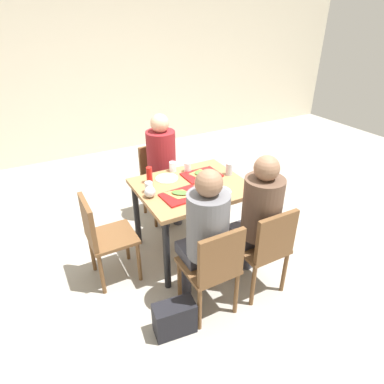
{
  "coord_description": "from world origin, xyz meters",
  "views": [
    {
      "loc": [
        -1.32,
        -2.42,
        2.21
      ],
      "look_at": [
        0.0,
        0.0,
        0.68
      ],
      "focal_mm": 30.85,
      "sensor_mm": 36.0,
      "label": 1
    }
  ],
  "objects_px": {
    "chair_far_side": "(159,176)",
    "tray_red_near": "(182,196)",
    "main_table": "(192,195)",
    "paper_plate_near_edge": "(219,191)",
    "chair_left_end": "(102,234)",
    "condiment_bottle": "(149,175)",
    "person_far_side": "(163,161)",
    "plastic_cup_a": "(173,167)",
    "chair_near_right": "(266,246)",
    "plastic_cup_c": "(149,187)",
    "handbag": "(175,318)",
    "plastic_cup_d": "(188,167)",
    "person_in_red": "(205,230)",
    "plastic_cup_b": "(215,197)",
    "chair_near_left": "(214,266)",
    "person_in_brown_jacket": "(258,213)",
    "paper_plate_center": "(167,178)",
    "pizza_slice_a": "(180,193)",
    "foil_bundle": "(150,192)",
    "pizza_slice_b": "(200,173)",
    "soda_can": "(229,169)",
    "tray_red_far": "(202,175)"
  },
  "relations": [
    {
      "from": "paper_plate_center",
      "to": "pizza_slice_b",
      "type": "distance_m",
      "value": 0.34
    },
    {
      "from": "main_table",
      "to": "person_in_red",
      "type": "xyz_separation_m",
      "value": [
        -0.25,
        -0.67,
        0.1
      ]
    },
    {
      "from": "condiment_bottle",
      "to": "plastic_cup_b",
      "type": "bearing_deg",
      "value": -59.33
    },
    {
      "from": "chair_left_end",
      "to": "person_far_side",
      "type": "relative_size",
      "value": 0.68
    },
    {
      "from": "soda_can",
      "to": "person_in_red",
      "type": "bearing_deg",
      "value": -134.73
    },
    {
      "from": "main_table",
      "to": "person_far_side",
      "type": "relative_size",
      "value": 0.81
    },
    {
      "from": "tray_red_far",
      "to": "chair_left_end",
      "type": "bearing_deg",
      "value": -173.14
    },
    {
      "from": "chair_near_right",
      "to": "handbag",
      "type": "xyz_separation_m",
      "value": [
        -0.86,
        -0.02,
        -0.36
      ]
    },
    {
      "from": "paper_plate_center",
      "to": "plastic_cup_a",
      "type": "xyz_separation_m",
      "value": [
        0.13,
        0.13,
        0.05
      ]
    },
    {
      "from": "main_table",
      "to": "paper_plate_near_edge",
      "type": "distance_m",
      "value": 0.3
    },
    {
      "from": "person_far_side",
      "to": "plastic_cup_c",
      "type": "distance_m",
      "value": 0.74
    },
    {
      "from": "chair_near_right",
      "to": "plastic_cup_c",
      "type": "xyz_separation_m",
      "value": [
        -0.66,
        0.88,
        0.31
      ]
    },
    {
      "from": "pizza_slice_a",
      "to": "tray_red_near",
      "type": "bearing_deg",
      "value": -63.11
    },
    {
      "from": "chair_near_right",
      "to": "chair_far_side",
      "type": "height_order",
      "value": "same"
    },
    {
      "from": "chair_far_side",
      "to": "person_in_brown_jacket",
      "type": "relative_size",
      "value": 0.68
    },
    {
      "from": "paper_plate_near_edge",
      "to": "chair_far_side",
      "type": "bearing_deg",
      "value": 98.29
    },
    {
      "from": "chair_left_end",
      "to": "person_far_side",
      "type": "xyz_separation_m",
      "value": [
        0.89,
        0.67,
        0.25
      ]
    },
    {
      "from": "plastic_cup_b",
      "to": "handbag",
      "type": "height_order",
      "value": "plastic_cup_b"
    },
    {
      "from": "paper_plate_near_edge",
      "to": "plastic_cup_a",
      "type": "xyz_separation_m",
      "value": [
        -0.18,
        0.6,
        0.05
      ]
    },
    {
      "from": "tray_red_near",
      "to": "handbag",
      "type": "distance_m",
      "value": 1.02
    },
    {
      "from": "pizza_slice_a",
      "to": "foil_bundle",
      "type": "bearing_deg",
      "value": 156.48
    },
    {
      "from": "chair_near_left",
      "to": "pizza_slice_b",
      "type": "xyz_separation_m",
      "value": [
        0.43,
        0.96,
        0.28
      ]
    },
    {
      "from": "paper_plate_near_edge",
      "to": "pizza_slice_b",
      "type": "xyz_separation_m",
      "value": [
        0.02,
        0.38,
        0.02
      ]
    },
    {
      "from": "plastic_cup_c",
      "to": "condiment_bottle",
      "type": "height_order",
      "value": "condiment_bottle"
    },
    {
      "from": "person_far_side",
      "to": "plastic_cup_a",
      "type": "bearing_deg",
      "value": -94.73
    },
    {
      "from": "chair_left_end",
      "to": "tray_red_far",
      "type": "bearing_deg",
      "value": 6.86
    },
    {
      "from": "soda_can",
      "to": "plastic_cup_a",
      "type": "bearing_deg",
      "value": 143.15
    },
    {
      "from": "chair_near_left",
      "to": "person_in_brown_jacket",
      "type": "distance_m",
      "value": 0.58
    },
    {
      "from": "handbag",
      "to": "plastic_cup_c",
      "type": "bearing_deg",
      "value": 77.57
    },
    {
      "from": "chair_far_side",
      "to": "plastic_cup_d",
      "type": "relative_size",
      "value": 8.56
    },
    {
      "from": "person_in_red",
      "to": "handbag",
      "type": "distance_m",
      "value": 0.72
    },
    {
      "from": "chair_far_side",
      "to": "person_in_brown_jacket",
      "type": "xyz_separation_m",
      "value": [
        0.25,
        -1.49,
        0.25
      ]
    },
    {
      "from": "chair_near_left",
      "to": "paper_plate_near_edge",
      "type": "bearing_deg",
      "value": 54.75
    },
    {
      "from": "tray_red_far",
      "to": "condiment_bottle",
      "type": "distance_m",
      "value": 0.53
    },
    {
      "from": "main_table",
      "to": "paper_plate_center",
      "type": "distance_m",
      "value": 0.3
    },
    {
      "from": "handbag",
      "to": "person_far_side",
      "type": "bearing_deg",
      "value": 68.08
    },
    {
      "from": "person_far_side",
      "to": "tray_red_near",
      "type": "relative_size",
      "value": 3.52
    },
    {
      "from": "chair_far_side",
      "to": "tray_red_near",
      "type": "xyz_separation_m",
      "value": [
        -0.18,
        -0.96,
        0.27
      ]
    },
    {
      "from": "chair_left_end",
      "to": "main_table",
      "type": "bearing_deg",
      "value": 0.0
    },
    {
      "from": "person_in_red",
      "to": "foil_bundle",
      "type": "distance_m",
      "value": 0.68
    },
    {
      "from": "plastic_cup_d",
      "to": "person_in_red",
      "type": "bearing_deg",
      "value": -110.54
    },
    {
      "from": "plastic_cup_b",
      "to": "main_table",
      "type": "bearing_deg",
      "value": 93.99
    },
    {
      "from": "plastic_cup_d",
      "to": "foil_bundle",
      "type": "distance_m",
      "value": 0.61
    },
    {
      "from": "paper_plate_near_edge",
      "to": "condiment_bottle",
      "type": "xyz_separation_m",
      "value": [
        -0.48,
        0.47,
        0.08
      ]
    },
    {
      "from": "paper_plate_center",
      "to": "plastic_cup_a",
      "type": "bearing_deg",
      "value": 45.33
    },
    {
      "from": "chair_left_end",
      "to": "tray_red_far",
      "type": "height_order",
      "value": "chair_left_end"
    },
    {
      "from": "condiment_bottle",
      "to": "chair_left_end",
      "type": "bearing_deg",
      "value": -157.19
    },
    {
      "from": "chair_left_end",
      "to": "condiment_bottle",
      "type": "height_order",
      "value": "condiment_bottle"
    },
    {
      "from": "person_far_side",
      "to": "chair_left_end",
      "type": "bearing_deg",
      "value": -143.0
    },
    {
      "from": "chair_near_left",
      "to": "soda_can",
      "type": "bearing_deg",
      "value": 50.5
    }
  ]
}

